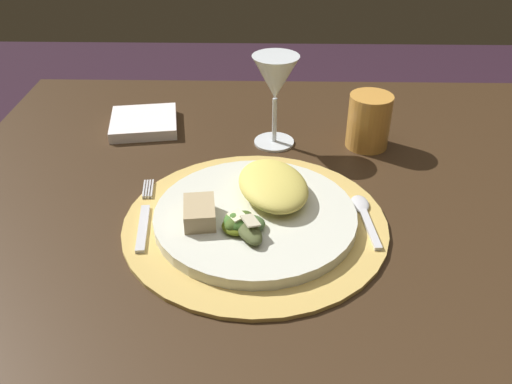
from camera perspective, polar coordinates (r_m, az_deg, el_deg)
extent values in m
cube|color=#372515|center=(0.78, 5.49, -2.59)|extent=(1.11, 0.95, 0.03)
cylinder|color=#352913|center=(1.39, -16.59, -4.90)|extent=(0.07, 0.07, 0.71)
cylinder|color=#372415|center=(1.43, 23.25, -5.22)|extent=(0.07, 0.07, 0.71)
cylinder|color=tan|center=(0.74, -0.08, -3.24)|extent=(0.36, 0.36, 0.01)
cylinder|color=silver|center=(0.73, -0.09, -2.56)|extent=(0.27, 0.27, 0.02)
ellipsoid|color=#DAC859|center=(0.75, 1.81, 0.78)|extent=(0.13, 0.16, 0.03)
ellipsoid|color=#4E5C11|center=(0.69, -2.04, -3.59)|extent=(0.04, 0.04, 0.01)
ellipsoid|color=#4E572E|center=(0.68, -0.79, -4.10)|extent=(0.05, 0.07, 0.02)
ellipsoid|color=#415B1F|center=(0.69, -1.83, -3.08)|extent=(0.05, 0.05, 0.02)
ellipsoid|color=#3B6726|center=(0.69, -1.95, -3.08)|extent=(0.04, 0.04, 0.02)
ellipsoid|color=#436031|center=(0.69, -0.57, -3.39)|extent=(0.04, 0.04, 0.01)
cube|color=beige|center=(0.67, -0.60, -3.04)|extent=(0.03, 0.03, 0.01)
cube|color=beige|center=(0.69, -2.04, -2.47)|extent=(0.03, 0.03, 0.01)
cube|color=tan|center=(0.71, -5.97, -2.16)|extent=(0.05, 0.06, 0.02)
cube|color=silver|center=(0.73, -11.83, -3.72)|extent=(0.02, 0.10, 0.00)
cube|color=silver|center=(0.81, -11.72, 0.29)|extent=(0.01, 0.04, 0.00)
cube|color=silver|center=(0.81, -11.44, 0.30)|extent=(0.01, 0.04, 0.00)
cube|color=silver|center=(0.81, -11.16, 0.32)|extent=(0.01, 0.04, 0.00)
cube|color=silver|center=(0.81, -10.88, 0.33)|extent=(0.01, 0.04, 0.00)
cube|color=silver|center=(0.73, 11.92, -3.75)|extent=(0.02, 0.09, 0.00)
ellipsoid|color=silver|center=(0.78, 10.84, -1.08)|extent=(0.03, 0.04, 0.01)
cube|color=white|center=(1.01, -11.72, 7.19)|extent=(0.13, 0.13, 0.02)
cylinder|color=silver|center=(0.94, 1.92, 5.29)|extent=(0.07, 0.07, 0.00)
cylinder|color=silver|center=(0.92, 1.97, 7.57)|extent=(0.01, 0.01, 0.08)
cone|color=silver|center=(0.89, 2.06, 11.95)|extent=(0.08, 0.08, 0.07)
cylinder|color=gold|center=(0.93, 11.81, 7.32)|extent=(0.07, 0.07, 0.09)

